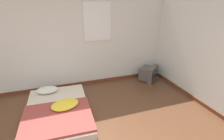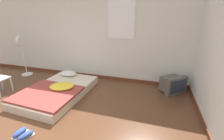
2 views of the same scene
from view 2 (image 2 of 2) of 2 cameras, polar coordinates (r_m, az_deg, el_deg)
name	(u,v)px [view 2 (image 2 of 2)]	position (r m, az deg, el deg)	size (l,w,h in m)	color
ground_plane	(25,138)	(3.07, -30.36, -21.51)	(20.00, 20.00, 0.00)	brown
wall_back	(91,37)	(4.68, -7.88, 12.36)	(8.22, 0.08, 2.60)	silver
mattress_bed	(58,90)	(4.06, -19.95, -7.25)	(1.39, 2.04, 0.34)	beige
crt_tv	(173,84)	(4.21, 22.09, -5.11)	(0.69, 0.67, 0.46)	#56514C
sneaker_pair	(23,134)	(3.09, -30.87, -20.22)	(0.31, 0.30, 0.10)	silver
standing_fan	(22,49)	(5.68, -31.03, 6.72)	(0.35, 0.35, 1.31)	silver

